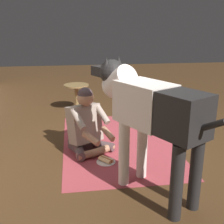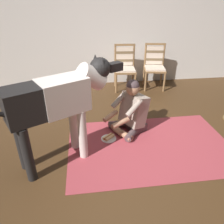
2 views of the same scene
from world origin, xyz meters
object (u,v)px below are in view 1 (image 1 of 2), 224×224
at_px(large_dog, 149,109).
at_px(round_side_table, 77,95).
at_px(person_sitting_on_floor, 87,126).
at_px(hot_dog_on_plate, 106,160).

bearing_deg(large_dog, round_side_table, 12.32).
relative_size(person_sitting_on_floor, round_side_table, 1.71).
height_order(large_dog, hot_dog_on_plate, large_dog).
bearing_deg(large_dog, hot_dog_on_plate, 28.62).
bearing_deg(round_side_table, large_dog, -167.68).
height_order(large_dog, round_side_table, large_dog).
height_order(person_sitting_on_floor, hot_dog_on_plate, person_sitting_on_floor).
distance_m(large_dog, hot_dog_on_plate, 1.07).
height_order(hot_dog_on_plate, round_side_table, round_side_table).
xyz_separation_m(hot_dog_on_plate, round_side_table, (2.23, 0.29, 0.27)).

